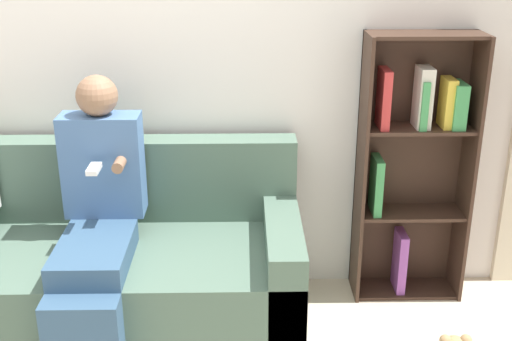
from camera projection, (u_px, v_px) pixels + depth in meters
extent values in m
cube|color=silver|center=(127.00, 57.00, 3.22)|extent=(10.00, 0.06, 2.55)
cube|color=#4C6656|center=(85.00, 298.00, 3.06)|extent=(2.06, 0.68, 0.46)
cube|color=#4C6656|center=(99.00, 220.00, 3.38)|extent=(2.06, 0.16, 0.89)
cube|color=#4C6656|center=(283.00, 283.00, 3.05)|extent=(0.17, 0.68, 0.61)
cube|color=#335170|center=(94.00, 254.00, 2.87)|extent=(0.32, 0.49, 0.11)
cube|color=#476B9E|center=(103.00, 165.00, 3.07)|extent=(0.38, 0.17, 0.50)
sphere|color=#8C664C|center=(97.00, 96.00, 2.95)|extent=(0.19, 0.19, 0.19)
cylinder|color=#8C664C|center=(119.00, 165.00, 2.93)|extent=(0.05, 0.10, 0.05)
cube|color=white|center=(94.00, 169.00, 2.88)|extent=(0.05, 0.12, 0.02)
cube|color=#3D281E|center=(361.00, 172.00, 3.30)|extent=(0.02, 0.24, 1.42)
cube|color=#3D281E|center=(467.00, 171.00, 3.31)|extent=(0.02, 0.24, 1.42)
cube|color=#3D281E|center=(409.00, 164.00, 3.41)|extent=(0.57, 0.02, 1.42)
cube|color=#3D281E|center=(403.00, 289.00, 3.55)|extent=(0.53, 0.21, 0.02)
cube|color=#3D281E|center=(410.00, 213.00, 3.39)|extent=(0.53, 0.21, 0.02)
cube|color=#3D281E|center=(418.00, 128.00, 3.22)|extent=(0.53, 0.21, 0.02)
cube|color=#3D281E|center=(427.00, 35.00, 3.05)|extent=(0.53, 0.21, 0.02)
cube|color=#429956|center=(421.00, 103.00, 3.17)|extent=(0.04, 0.17, 0.24)
cube|color=gold|center=(447.00, 103.00, 3.18)|extent=(0.05, 0.14, 0.25)
cube|color=#429956|center=(456.00, 105.00, 3.18)|extent=(0.07, 0.17, 0.23)
cube|color=#429956|center=(376.00, 185.00, 3.33)|extent=(0.04, 0.17, 0.30)
cube|color=#C63838|center=(384.00, 98.00, 3.16)|extent=(0.04, 0.17, 0.29)
cube|color=#934CA3|center=(400.00, 261.00, 3.49)|extent=(0.05, 0.16, 0.34)
cube|color=beige|center=(423.00, 97.00, 3.16)|extent=(0.07, 0.14, 0.30)
sphere|color=tan|center=(445.00, 340.00, 2.63)|extent=(0.05, 0.05, 0.05)
sphere|color=tan|center=(466.00, 340.00, 2.64)|extent=(0.05, 0.05, 0.05)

